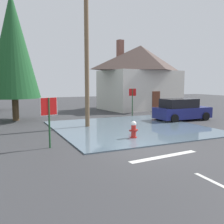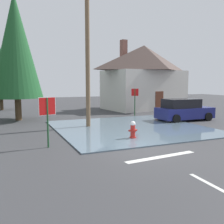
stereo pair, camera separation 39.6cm
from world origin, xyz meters
TOP-DOWN VIEW (x-y plane):
  - ground_plane at (0.00, 0.00)m, footprint 80.00×80.00m
  - flood_puddle at (1.74, 4.69)m, footprint 9.19×9.31m
  - lane_stop_bar at (-0.04, -1.46)m, footprint 3.25×0.58m
  - lane_center_stripe at (-0.31, -4.71)m, footprint 0.26×2.58m
  - stop_sign_near at (-3.89, 1.77)m, footprint 0.78×0.25m
  - fire_hydrant at (0.41, 1.81)m, footprint 0.47×0.40m
  - utility_pole at (-0.63, 6.07)m, footprint 1.60×0.28m
  - stop_sign_far at (4.86, 9.94)m, footprint 0.64×0.21m
  - house at (8.53, 14.79)m, footprint 9.39×6.69m
  - parked_car at (6.98, 6.00)m, footprint 4.33×2.11m
  - pine_tree_tall_left at (-5.88, 19.57)m, footprint 2.83×2.83m
  - pine_tree_far_center at (-4.64, 11.13)m, footprint 3.82×3.82m

SIDE VIEW (x-z plane):
  - ground_plane at x=0.00m, z-range -0.10..0.00m
  - lane_stop_bar at x=-0.04m, z-range 0.00..0.01m
  - lane_center_stripe at x=-0.31m, z-range 0.00..0.01m
  - flood_puddle at x=1.74m, z-range 0.00..0.06m
  - fire_hydrant at x=0.41m, z-range -0.01..0.92m
  - parked_car at x=6.98m, z-range -0.04..1.62m
  - stop_sign_near at x=-3.89m, z-range 0.49..2.75m
  - stop_sign_far at x=4.86m, z-range 0.49..2.87m
  - house at x=8.53m, z-range -0.14..7.26m
  - pine_tree_tall_left at x=-5.88m, z-range 0.62..7.69m
  - utility_pole at x=-0.63m, z-range 0.18..9.54m
  - pine_tree_far_center at x=-4.64m, z-range 0.84..10.41m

